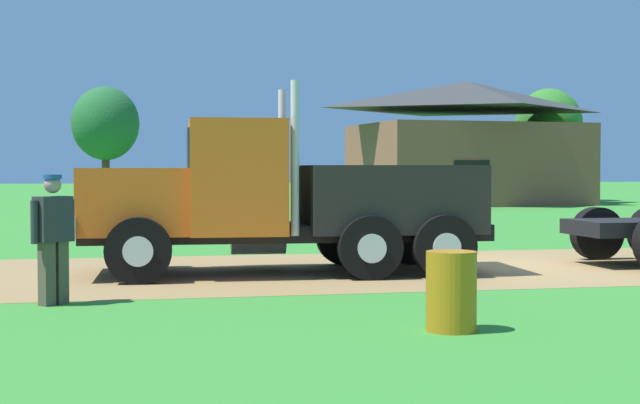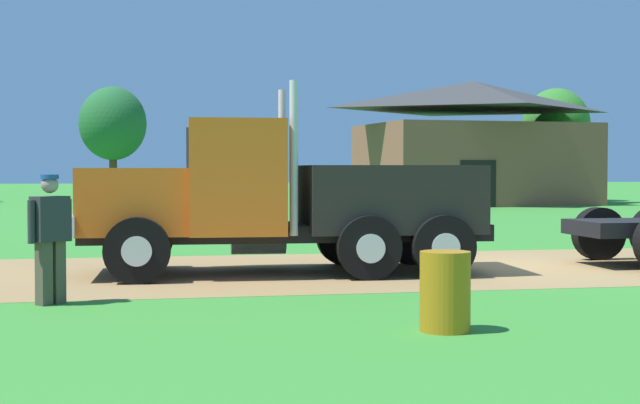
% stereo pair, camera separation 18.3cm
% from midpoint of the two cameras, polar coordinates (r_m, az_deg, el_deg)
% --- Properties ---
extents(ground_plane, '(200.00, 200.00, 0.00)m').
position_cam_midpoint_polar(ground_plane, '(17.94, 11.39, -3.82)').
color(ground_plane, '#398A30').
extents(dirt_track, '(120.00, 6.37, 0.01)m').
position_cam_midpoint_polar(dirt_track, '(17.94, 11.39, -3.81)').
color(dirt_track, '#9C7A4B').
rests_on(dirt_track, ground_plane).
extents(truck_foreground_white, '(7.18, 3.02, 3.25)m').
position_cam_midpoint_polar(truck_foreground_white, '(16.35, -2.66, 0.08)').
color(truck_foreground_white, black).
rests_on(truck_foreground_white, ground_plane).
extents(visitor_walking_mid, '(0.54, 0.50, 1.74)m').
position_cam_midpoint_polar(visitor_walking_mid, '(13.07, -16.21, -1.81)').
color(visitor_walking_mid, '#2D2D33').
rests_on(visitor_walking_mid, ground_plane).
extents(steel_barrel, '(0.57, 0.57, 0.90)m').
position_cam_midpoint_polar(steel_barrel, '(10.66, 7.44, -5.37)').
color(steel_barrel, '#B27214').
rests_on(steel_barrel, ground_plane).
extents(shed_building, '(11.73, 8.97, 6.23)m').
position_cam_midpoint_polar(shed_building, '(48.54, 8.76, 3.43)').
color(shed_building, brown).
rests_on(shed_building, ground_plane).
extents(tree_mid, '(3.81, 3.81, 6.47)m').
position_cam_midpoint_polar(tree_mid, '(55.15, -12.92, 4.63)').
color(tree_mid, '#513823').
rests_on(tree_mid, ground_plane).
extents(tree_right, '(3.73, 3.73, 6.28)m').
position_cam_midpoint_polar(tree_right, '(54.32, 13.54, 4.50)').
color(tree_right, '#513823').
rests_on(tree_right, ground_plane).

